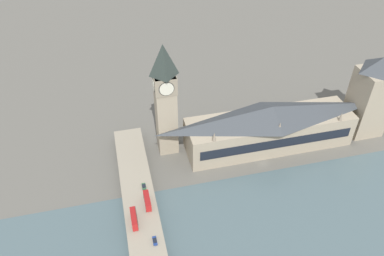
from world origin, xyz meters
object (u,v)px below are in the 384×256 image
Objects in this scene: double_decker_bus_rear at (147,201)px; car_northbound_lead at (144,186)px; car_southbound_lead at (155,241)px; road_bridge at (146,242)px; double_decker_bus_mid at (134,219)px; clock_tower at (165,98)px; parliament_hall at (270,127)px; victoria_tower at (371,96)px.

double_decker_bus_rear is 11.08m from car_northbound_lead.
double_decker_bus_rear is at bearing 0.12° from car_southbound_lead.
car_northbound_lead is (30.83, -3.36, 1.58)m from road_bridge.
road_bridge is at bearing -161.30° from double_decker_bus_mid.
car_southbound_lead is (-12.11, -7.28, -2.07)m from double_decker_bus_mid.
car_southbound_lead is (-63.28, 17.47, -28.58)m from clock_tower.
clock_tower reaches higher than double_decker_bus_rear.
parliament_hall is 61.01m from victoria_tower.
clock_tower reaches higher than parliament_hall.
double_decker_bus_rear is 2.32× the size of car_southbound_lead.
double_decker_bus_mid is at bearing 160.52° from car_northbound_lead.
double_decker_bus_mid is 21.25m from car_northbound_lead.
double_decker_bus_mid is 14.28m from car_southbound_lead.
double_decker_bus_mid is at bearing 106.11° from victoria_tower.
road_bridge is 15.09× the size of double_decker_bus_mid.
victoria_tower is at bearing -89.95° from parliament_hall.
parliament_hall is 90.57m from double_decker_bus_mid.
clock_tower is at bearing -29.53° from car_northbound_lead.
double_decker_bus_rear is (9.02, -7.23, -0.24)m from double_decker_bus_mid.
victoria_tower is 147.85m from road_bridge.
double_decker_bus_mid is (-40.66, 140.77, -16.52)m from victoria_tower.
car_northbound_lead is at bearing -19.48° from double_decker_bus_mid.
clock_tower is at bearing 79.32° from parliament_hall.
parliament_hall is 22.57× the size of car_northbound_lead.
double_decker_bus_mid is (10.90, 3.69, 3.71)m from road_bridge.
victoria_tower reaches higher than car_southbound_lead.
parliament_hall is 1.45× the size of clock_tower.
clock_tower is 1.23× the size of victoria_tower.
double_decker_bus_rear is (-42.16, 17.51, -26.74)m from clock_tower.
victoria_tower is 12.73× the size of car_northbound_lead.
clock_tower reaches higher than car_southbound_lead.
road_bridge is 35.75× the size of car_southbound_lead.
car_northbound_lead is at bearing 150.47° from clock_tower.
double_decker_bus_mid is at bearing 31.01° from car_southbound_lead.
car_northbound_lead is at bearing -6.21° from road_bridge.
victoria_tower is 0.34× the size of road_bridge.
clock_tower is 6.25× the size of double_decker_bus_mid.
car_southbound_lead is (-21.13, -0.04, -1.83)m from double_decker_bus_rear.
victoria_tower reaches higher than road_bridge.
double_decker_bus_rear is at bearing 103.33° from victoria_tower.
clock_tower is 45.93m from car_northbound_lead.
parliament_hall is 0.60× the size of road_bridge.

